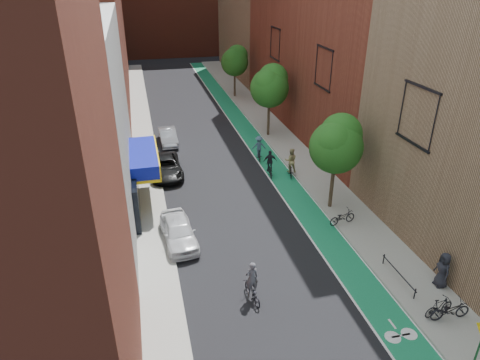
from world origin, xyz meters
TOP-DOWN VIEW (x-y plane):
  - ground at (0.00, 0.00)m, footprint 160.00×160.00m
  - bike_lane at (4.00, 26.00)m, footprint 2.00×68.00m
  - sidewalk_left at (-6.00, 26.00)m, footprint 2.00×68.00m
  - sidewalk_right at (6.50, 26.00)m, footprint 3.00×68.00m
  - building_left_white at (-11.00, 14.00)m, footprint 8.00×20.00m
  - building_left_far_red at (-11.00, 42.00)m, footprint 8.00×36.00m
  - building_right_mid_red at (12.00, 26.00)m, footprint 8.00×28.00m
  - building_right_far_tan at (12.00, 50.00)m, footprint 8.00×20.00m
  - tree_near at (5.65, 10.02)m, footprint 3.40×3.36m
  - tree_mid at (5.65, 24.02)m, footprint 3.55×3.53m
  - tree_far at (5.65, 38.02)m, footprint 3.30×3.25m
  - sign_pole at (5.38, -3.50)m, footprint 0.13×0.71m
  - parked_car_white at (-4.60, 8.42)m, footprint 2.12×4.52m
  - parked_car_black at (-4.55, 17.69)m, footprint 2.43×5.08m
  - parked_car_silver at (-3.78, 24.31)m, footprint 1.54×4.16m
  - cyclist_lead at (-1.72, 2.79)m, footprint 0.85×1.79m
  - cyclist_lane_near at (4.70, 15.26)m, footprint 1.08×1.55m
  - cyclist_lane_mid at (3.20, 15.69)m, footprint 1.05×1.66m
  - cyclist_lane_far at (3.20, 18.80)m, footprint 1.21×1.62m
  - parked_bike_near at (6.54, -0.71)m, footprint 1.94×0.77m
  - parked_bike_mid at (6.21, -0.40)m, footprint 1.65×0.70m
  - parked_bike_far at (5.40, 7.80)m, footprint 1.88×0.94m
  - pedestrian at (7.60, 1.36)m, footprint 0.66×0.97m

SIDE VIEW (x-z plane):
  - ground at x=0.00m, z-range 0.00..0.00m
  - bike_lane at x=4.00m, z-range 0.00..0.01m
  - sidewalk_left at x=-6.00m, z-range 0.00..0.15m
  - sidewalk_right at x=6.50m, z-range 0.00..0.15m
  - parked_bike_far at x=5.40m, z-range 0.15..1.10m
  - parked_bike_mid at x=6.21m, z-range 0.15..1.11m
  - parked_bike_near at x=6.54m, z-range 0.15..1.15m
  - parked_car_silver at x=-3.78m, z-range 0.00..1.36m
  - parked_car_black at x=-4.55m, z-range 0.00..1.40m
  - cyclist_lead at x=-1.72m, z-range -0.34..1.77m
  - parked_car_white at x=-4.60m, z-range 0.00..1.50m
  - cyclist_lane_mid at x=3.20m, z-range -0.23..1.83m
  - cyclist_lane_far at x=3.20m, z-range -0.08..2.01m
  - cyclist_lane_near at x=4.70m, z-range -0.09..2.16m
  - pedestrian at x=7.60m, z-range 0.15..2.06m
  - sign_pole at x=5.38m, z-range 0.34..3.34m
  - tree_far at x=5.65m, z-range 1.40..7.60m
  - tree_near at x=5.65m, z-range 1.45..7.87m
  - tree_mid at x=5.65m, z-range 1.52..8.26m
  - building_left_white at x=-11.00m, z-range 0.00..12.00m
  - building_right_far_tan at x=12.00m, z-range 0.00..18.00m
  - building_left_far_red at x=-11.00m, z-range 0.00..22.00m
  - building_right_mid_red at x=12.00m, z-range 0.00..22.00m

